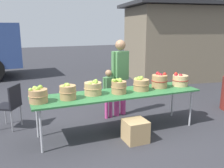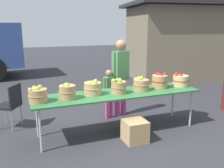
{
  "view_description": "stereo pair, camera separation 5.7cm",
  "coord_description": "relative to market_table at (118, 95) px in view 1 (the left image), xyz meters",
  "views": [
    {
      "loc": [
        -1.74,
        -3.95,
        1.94
      ],
      "look_at": [
        0.0,
        0.3,
        0.85
      ],
      "focal_mm": 39.23,
      "sensor_mm": 36.0,
      "label": 1
    },
    {
      "loc": [
        -1.68,
        -3.97,
        1.94
      ],
      "look_at": [
        0.0,
        0.3,
        0.85
      ],
      "focal_mm": 39.23,
      "sensor_mm": 36.0,
      "label": 2
    }
  ],
  "objects": [
    {
      "name": "apple_basket_green_4",
      "position": [
        0.47,
        0.01,
        0.15
      ],
      "size": [
        0.31,
        0.31,
        0.26
      ],
      "color": "#A87F51",
      "rests_on": "market_table"
    },
    {
      "name": "apple_basket_green_2",
      "position": [
        -0.46,
        0.06,
        0.16
      ],
      "size": [
        0.32,
        0.32,
        0.27
      ],
      "color": "tan",
      "rests_on": "market_table"
    },
    {
      "name": "apple_basket_red_1",
      "position": [
        1.39,
        0.02,
        0.15
      ],
      "size": [
        0.33,
        0.33,
        0.27
      ],
      "color": "tan",
      "rests_on": "market_table"
    },
    {
      "name": "ground_plane",
      "position": [
        0.0,
        0.0,
        -0.72
      ],
      "size": [
        40.0,
        40.0,
        0.0
      ],
      "primitive_type": "plane",
      "color": "#2D2D33"
    },
    {
      "name": "apple_basket_green_0",
      "position": [
        -1.41,
        -0.04,
        0.15
      ],
      "size": [
        0.31,
        0.31,
        0.27
      ],
      "color": "#A87F51",
      "rests_on": "market_table"
    },
    {
      "name": "food_kiosk",
      "position": [
        3.85,
        3.79,
        0.67
      ],
      "size": [
        3.9,
        3.39,
        2.74
      ],
      "rotation": [
        0.0,
        0.0,
        -0.15
      ],
      "color": "#726651",
      "rests_on": "ground"
    },
    {
      "name": "apple_basket_green_1",
      "position": [
        -0.93,
        -0.04,
        0.16
      ],
      "size": [
        0.29,
        0.29,
        0.27
      ],
      "color": "#A87F51",
      "rests_on": "market_table"
    },
    {
      "name": "vendor_adult",
      "position": [
        0.39,
        0.79,
        0.26
      ],
      "size": [
        0.43,
        0.27,
        1.66
      ],
      "rotation": [
        0.0,
        0.0,
        3.33
      ],
      "color": "#CC3F8C",
      "rests_on": "ground"
    },
    {
      "name": "folding_chair",
      "position": [
        -1.85,
        0.9,
        -0.21
      ],
      "size": [
        0.55,
        0.55,
        0.86
      ],
      "rotation": [
        0.0,
        0.0,
        4.17
      ],
      "color": "black",
      "rests_on": "ground"
    },
    {
      "name": "market_table",
      "position": [
        0.0,
        0.0,
        0.0
      ],
      "size": [
        3.1,
        0.76,
        0.75
      ],
      "color": "#2D6B38",
      "rests_on": "ground"
    },
    {
      "name": "child_customer",
      "position": [
        0.09,
        0.71,
        -0.09
      ],
      "size": [
        0.27,
        0.18,
        1.06
      ],
      "rotation": [
        0.0,
        0.0,
        3.37
      ],
      "color": "#CC3F8C",
      "rests_on": "ground"
    },
    {
      "name": "apple_basket_green_3",
      "position": [
        -0.01,
        -0.03,
        0.16
      ],
      "size": [
        0.29,
        0.29,
        0.28
      ],
      "color": "#A87F51",
      "rests_on": "market_table"
    },
    {
      "name": "apple_basket_red_0",
      "position": [
        0.92,
        0.06,
        0.17
      ],
      "size": [
        0.32,
        0.32,
        0.31
      ],
      "color": "#A87F51",
      "rests_on": "market_table"
    },
    {
      "name": "produce_crate",
      "position": [
        0.11,
        -0.5,
        -0.53
      ],
      "size": [
        0.38,
        0.38,
        0.38
      ],
      "primitive_type": "cube",
      "color": "tan",
      "rests_on": "ground"
    }
  ]
}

